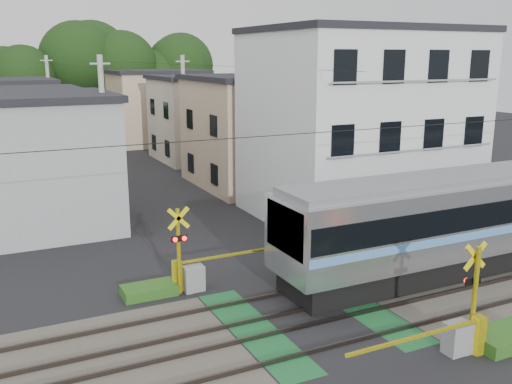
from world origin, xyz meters
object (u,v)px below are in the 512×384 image
crossing_signal_far (190,271)px  pedestrian (114,148)px  crossing_signal_near (462,330)px  apartment_block (359,123)px

crossing_signal_far → pedestrian: 27.52m
crossing_signal_near → crossing_signal_far: (-5.17, 7.31, 0.00)m
crossing_signal_far → apartment_block: apartment_block is taller
crossing_signal_near → apartment_block: (5.91, 13.15, 3.94)m
crossing_signal_near → crossing_signal_far: size_ratio=1.00×
crossing_signal_near → pedestrian: 34.67m
apartment_block → pedestrian: size_ratio=5.83×
crossing_signal_near → pedestrian: bearing=92.9°
crossing_signal_near → apartment_block: 14.95m
crossing_signal_near → crossing_signal_far: same height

